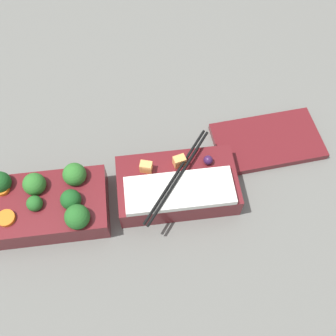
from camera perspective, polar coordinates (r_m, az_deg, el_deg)
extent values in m
plane|color=slate|center=(0.75, -7.65, -5.42)|extent=(3.00, 3.00, 0.00)
cube|color=maroon|center=(0.75, -17.17, -5.23)|extent=(0.22, 0.12, 0.05)
sphere|color=#19511E|center=(0.70, -13.93, -4.46)|extent=(0.04, 0.04, 0.04)
sphere|color=#236023|center=(0.72, -18.79, -4.89)|extent=(0.03, 0.03, 0.03)
sphere|color=#2D7028|center=(0.73, -18.83, -2.23)|extent=(0.04, 0.04, 0.04)
sphere|color=#19511E|center=(0.75, -23.21, -1.93)|extent=(0.04, 0.04, 0.04)
sphere|color=#236023|center=(0.68, -13.04, -6.91)|extent=(0.04, 0.04, 0.04)
sphere|color=#2D7028|center=(0.72, -13.42, -0.92)|extent=(0.04, 0.04, 0.04)
cylinder|color=orange|center=(0.75, -22.96, -2.84)|extent=(0.03, 0.03, 0.01)
cylinder|color=orange|center=(0.73, -22.45, -6.74)|extent=(0.04, 0.04, 0.01)
cube|color=maroon|center=(0.73, 1.33, -2.57)|extent=(0.22, 0.12, 0.05)
cube|color=white|center=(0.69, 1.68, -3.31)|extent=(0.19, 0.07, 0.01)
cube|color=#F4A356|center=(0.71, -3.20, 0.16)|extent=(0.02, 0.02, 0.02)
cube|color=#F4A356|center=(0.71, 1.66, 1.01)|extent=(0.02, 0.02, 0.02)
sphere|color=#381942|center=(0.72, 5.83, 1.15)|extent=(0.02, 0.02, 0.02)
cylinder|color=black|center=(0.69, 1.65, -1.21)|extent=(0.13, 0.18, 0.01)
cylinder|color=black|center=(0.70, 1.15, -0.96)|extent=(0.13, 0.18, 0.01)
cube|color=maroon|center=(0.83, 14.19, 3.80)|extent=(0.22, 0.14, 0.01)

